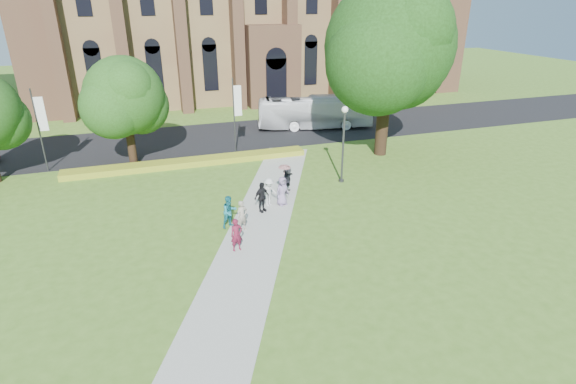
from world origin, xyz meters
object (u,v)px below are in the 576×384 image
object	(u,v)px
tour_coach	(315,112)
large_tree	(389,46)
streetlamp	(344,135)
pedestrian_0	(237,235)

from	to	relation	value
tour_coach	large_tree	bearing A→B (deg)	-154.89
streetlamp	tour_coach	xyz separation A→B (m)	(3.38, 13.61, -1.75)
streetlamp	tour_coach	world-z (taller)	streetlamp
streetlamp	pedestrian_0	xyz separation A→B (m)	(-8.83, -6.78, -2.40)
tour_coach	pedestrian_0	bearing A→B (deg)	161.09
pedestrian_0	large_tree	bearing A→B (deg)	28.53
large_tree	tour_coach	size ratio (longest dim) A/B	1.21
large_tree	tour_coach	distance (m)	11.58
pedestrian_0	streetlamp	bearing A→B (deg)	27.85
streetlamp	pedestrian_0	size ratio (longest dim) A/B	3.07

